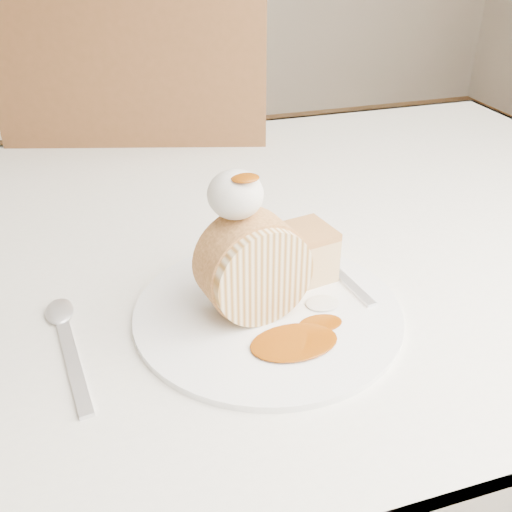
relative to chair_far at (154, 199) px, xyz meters
name	(u,v)px	position (x,y,z in m)	size (l,w,h in m)	color
table	(232,286)	(0.04, -0.50, 0.08)	(1.40, 0.90, 0.75)	silver
chair_far	(154,199)	(0.00, 0.00, 0.00)	(0.59, 0.59, 1.01)	brown
plate	(268,311)	(0.03, -0.69, 0.17)	(0.28, 0.28, 0.01)	white
roulade_slice	(254,268)	(0.02, -0.69, 0.23)	(0.11, 0.11, 0.06)	beige
cake_chunk	(303,257)	(0.09, -0.64, 0.20)	(0.06, 0.06, 0.05)	tan
whipped_cream	(235,194)	(0.00, -0.67, 0.31)	(0.05, 0.05, 0.05)	silver
caramel_drizzle	(245,172)	(0.01, -0.69, 0.33)	(0.03, 0.02, 0.01)	#7E3705
caramel_pool	(294,342)	(0.04, -0.75, 0.18)	(0.09, 0.06, 0.00)	#7E3705
fork	(342,277)	(0.13, -0.66, 0.18)	(0.02, 0.17, 0.00)	silver
spoon	(74,366)	(-0.17, -0.72, 0.17)	(0.03, 0.17, 0.00)	silver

